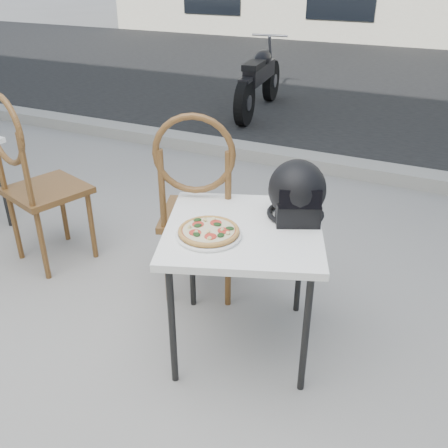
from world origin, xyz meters
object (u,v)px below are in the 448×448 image
at_px(plate, 209,235).
at_px(cafe_chair_main, 198,198).
at_px(cafe_chair_side, 31,173).
at_px(motorcycle, 259,81).
at_px(helmet, 297,193).
at_px(pizza, 209,231).
at_px(cafe_table_main, 243,239).

xyz_separation_m(plate, cafe_chair_main, (-0.29, 0.43, -0.06)).
xyz_separation_m(cafe_chair_side, motorcycle, (-0.13, 3.97, -0.23)).
xyz_separation_m(cafe_chair_main, motorcycle, (-1.19, 3.85, -0.22)).
relative_size(helmet, motorcycle, 0.20).
bearing_deg(cafe_chair_side, helmet, -160.88).
height_order(plate, pizza, pizza).
distance_m(plate, cafe_chair_side, 1.39).
distance_m(cafe_table_main, helmet, 0.33).
height_order(cafe_table_main, cafe_chair_main, cafe_chair_main).
bearing_deg(cafe_table_main, pizza, -125.00).
distance_m(pizza, cafe_chair_side, 1.39).
bearing_deg(cafe_chair_side, cafe_table_main, -168.53).
xyz_separation_m(plate, helmet, (0.28, 0.35, 0.11)).
bearing_deg(plate, motorcycle, 109.08).
xyz_separation_m(cafe_table_main, cafe_chair_side, (-1.45, 0.16, 0.01)).
relative_size(pizza, helmet, 0.78).
distance_m(cafe_table_main, plate, 0.19).
relative_size(pizza, cafe_chair_main, 0.26).
bearing_deg(cafe_chair_main, cafe_chair_side, -13.65).
relative_size(plate, helmet, 1.02).
distance_m(helmet, cafe_chair_side, 1.64).
bearing_deg(cafe_chair_side, motorcycle, -70.47).
relative_size(helmet, cafe_chair_main, 0.33).
distance_m(cafe_table_main, pizza, 0.20).
bearing_deg(pizza, plate, -103.01).
xyz_separation_m(cafe_table_main, motorcycle, (-1.58, 4.13, -0.22)).
height_order(cafe_table_main, cafe_chair_side, cafe_chair_side).
height_order(cafe_chair_main, cafe_chair_side, cafe_chair_side).
bearing_deg(cafe_chair_side, pizza, -175.01).
relative_size(cafe_table_main, plate, 2.42).
height_order(helmet, cafe_chair_side, cafe_chair_side).
relative_size(cafe_table_main, cafe_chair_side, 0.81).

